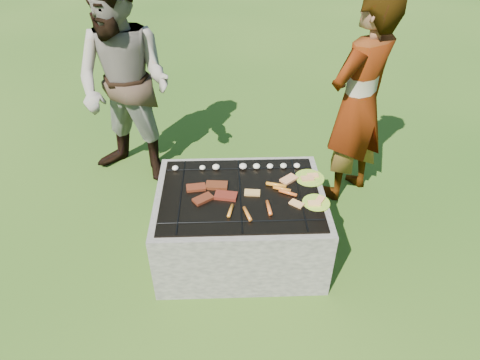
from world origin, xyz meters
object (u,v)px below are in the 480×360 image
object	(u,v)px
plate_far	(309,178)
plate_near	(316,203)
fire_pit	(240,225)
cook	(358,103)
bystander	(125,86)

from	to	relation	value
plate_far	plate_near	bearing A→B (deg)	-89.94
fire_pit	cook	distance (m)	1.48
bystander	plate_near	bearing A→B (deg)	-14.90
plate_far	cook	world-z (taller)	cook
plate_near	cook	world-z (taller)	cook
plate_near	cook	distance (m)	1.10
fire_pit	plate_far	world-z (taller)	plate_far
plate_near	bystander	world-z (taller)	bystander
plate_near	bystander	xyz separation A→B (m)	(-1.58, 1.27, 0.38)
bystander	cook	bearing A→B (deg)	14.21
plate_near	bystander	distance (m)	2.06
plate_near	cook	bearing A→B (deg)	61.60
plate_near	plate_far	bearing A→B (deg)	90.06
cook	plate_near	bearing A→B (deg)	25.01
plate_far	cook	bearing A→B (deg)	50.87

